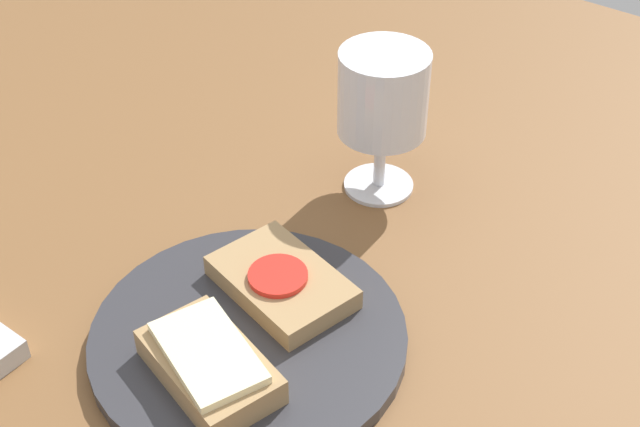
# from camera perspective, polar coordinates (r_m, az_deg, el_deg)

# --- Properties ---
(wooden_table) EXTENTS (1.40, 1.40, 0.03)m
(wooden_table) POSITION_cam_1_polar(r_m,az_deg,el_deg) (0.78, -4.21, -5.84)
(wooden_table) COLOR brown
(wooden_table) RESTS_ON ground
(plate) EXTENTS (0.25, 0.25, 0.01)m
(plate) POSITION_cam_1_polar(r_m,az_deg,el_deg) (0.72, -4.59, -7.91)
(plate) COLOR #333338
(plate) RESTS_ON wooden_table
(sandwich_with_cheese) EXTENTS (0.09, 0.13, 0.03)m
(sandwich_with_cheese) POSITION_cam_1_polar(r_m,az_deg,el_deg) (0.68, -7.10, -9.54)
(sandwich_with_cheese) COLOR #A88456
(sandwich_with_cheese) RESTS_ON plate
(sandwich_with_tomato) EXTENTS (0.10, 0.13, 0.02)m
(sandwich_with_tomato) POSITION_cam_1_polar(r_m,az_deg,el_deg) (0.74, -2.48, -4.38)
(sandwich_with_tomato) COLOR #A88456
(sandwich_with_tomato) RESTS_ON plate
(wine_glass) EXTENTS (0.08, 0.08, 0.15)m
(wine_glass) POSITION_cam_1_polar(r_m,az_deg,el_deg) (0.83, 4.00, 7.21)
(wine_glass) COLOR white
(wine_glass) RESTS_ON wooden_table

